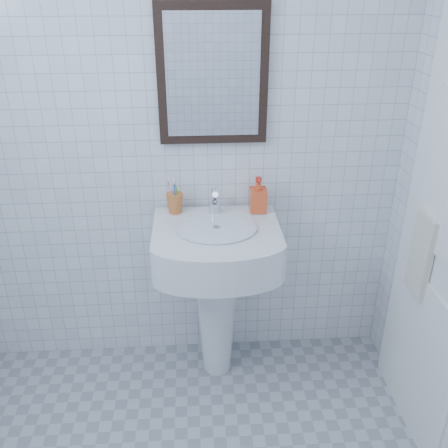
{
  "coord_description": "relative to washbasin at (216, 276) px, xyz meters",
  "views": [
    {
      "loc": [
        0.06,
        -1.11,
        1.97
      ],
      "look_at": [
        0.19,
        0.86,
        0.97
      ],
      "focal_mm": 40.0,
      "sensor_mm": 36.0,
      "label": 1
    }
  ],
  "objects": [
    {
      "name": "wall_back",
      "position": [
        -0.17,
        0.21,
        0.64
      ],
      "size": [
        2.2,
        0.02,
        2.5
      ],
      "primitive_type": "cube",
      "color": "white",
      "rests_on": "ground"
    },
    {
      "name": "wall_mirror",
      "position": [
        0.0,
        0.19,
        0.94
      ],
      "size": [
        0.5,
        0.04,
        0.62
      ],
      "color": "black",
      "rests_on": "wall_back"
    },
    {
      "name": "towel_ring",
      "position": [
        0.89,
        -0.29,
        0.44
      ],
      "size": [
        0.01,
        0.18,
        0.18
      ],
      "primitive_type": "torus",
      "rotation": [
        0.0,
        1.57,
        0.0
      ],
      "color": "silver",
      "rests_on": "wall_right"
    },
    {
      "name": "soap_dispenser",
      "position": [
        0.21,
        0.12,
        0.38
      ],
      "size": [
        0.08,
        0.08,
        0.18
      ],
      "primitive_type": "imported",
      "rotation": [
        0.0,
        0.0,
        -0.01
      ],
      "color": "red",
      "rests_on": "washbasin"
    },
    {
      "name": "faucet",
      "position": [
        0.0,
        0.11,
        0.35
      ],
      "size": [
        0.06,
        0.12,
        0.14
      ],
      "color": "silver",
      "rests_on": "washbasin"
    },
    {
      "name": "hand_towel",
      "position": [
        0.87,
        -0.29,
        0.26
      ],
      "size": [
        0.03,
        0.16,
        0.38
      ],
      "primitive_type": "cube",
      "color": "beige",
      "rests_on": "towel_ring"
    },
    {
      "name": "toothbrush_cup",
      "position": [
        -0.19,
        0.13,
        0.34
      ],
      "size": [
        0.09,
        0.09,
        0.1
      ],
      "primitive_type": null,
      "rotation": [
        0.0,
        0.0,
        -0.05
      ],
      "color": "#C8682C",
      "rests_on": "washbasin"
    },
    {
      "name": "washbasin",
      "position": [
        0.0,
        0.0,
        0.0
      ],
      "size": [
        0.59,
        0.43,
        0.91
      ],
      "color": "white",
      "rests_on": "ground"
    }
  ]
}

